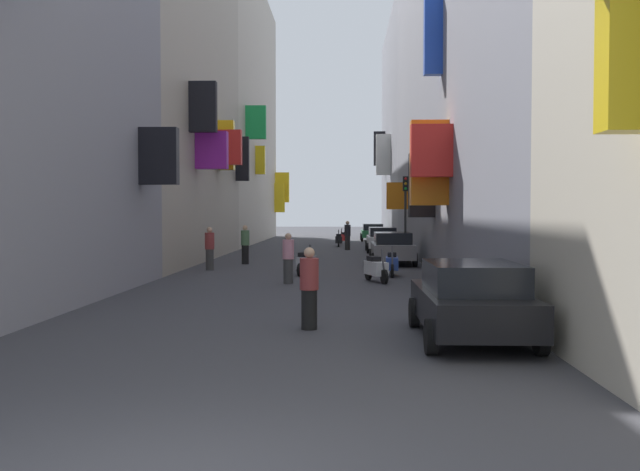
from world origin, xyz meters
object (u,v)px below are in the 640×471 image
object	(u,v)px
parked_car_white	(382,239)
pedestrian_far_away	(347,235)
parked_car_black	(471,299)
parked_car_grey	(392,247)
scooter_blue	(392,263)
pedestrian_crossing	(245,245)
scooter_silver	(306,263)
scooter_white	(376,268)
pedestrian_mid_street	(210,249)
traffic_light_near_corner	(405,202)
pedestrian_near_left	(309,289)
parked_car_green	(373,232)
scooter_red	(344,238)
pedestrian_near_right	(288,258)
scooter_black	(339,240)

from	to	relation	value
parked_car_white	pedestrian_far_away	size ratio (longest dim) A/B	2.48
parked_car_black	parked_car_white	distance (m)	27.48
parked_car_grey	scooter_blue	bearing A→B (deg)	-94.01
parked_car_black	pedestrian_crossing	world-z (taller)	pedestrian_crossing
parked_car_black	scooter_silver	world-z (taller)	parked_car_black
scooter_white	pedestrian_mid_street	world-z (taller)	pedestrian_mid_street
pedestrian_far_away	traffic_light_near_corner	xyz separation A→B (m)	(2.94, -6.57, 1.95)
parked_car_grey	pedestrian_far_away	distance (m)	11.45
pedestrian_crossing	pedestrian_far_away	size ratio (longest dim) A/B	0.98
pedestrian_near_left	pedestrian_far_away	distance (m)	28.51
pedestrian_crossing	pedestrian_mid_street	distance (m)	3.30
scooter_white	traffic_light_near_corner	distance (m)	12.95
parked_car_green	parked_car_grey	bearing A→B (deg)	-90.25
parked_car_grey	pedestrian_near_left	bearing A→B (deg)	-99.38
scooter_blue	pedestrian_crossing	world-z (taller)	pedestrian_crossing
scooter_blue	traffic_light_near_corner	world-z (taller)	traffic_light_near_corner
parked_car_white	scooter_red	bearing A→B (deg)	102.60
scooter_white	pedestrian_near_left	xyz separation A→B (m)	(-1.76, -9.37, 0.36)
parked_car_grey	pedestrian_far_away	xyz separation A→B (m)	(-1.95, 11.28, 0.14)
parked_car_grey	pedestrian_near_left	world-z (taller)	pedestrian_near_left
scooter_silver	pedestrian_mid_street	world-z (taller)	pedestrian_mid_street
pedestrian_near_right	pedestrian_far_away	bearing A→B (deg)	84.10
parked_car_white	pedestrian_crossing	world-z (taller)	pedestrian_crossing
pedestrian_crossing	pedestrian_near_left	world-z (taller)	pedestrian_crossing
traffic_light_near_corner	scooter_silver	bearing A→B (deg)	-114.42
scooter_red	pedestrian_far_away	world-z (taller)	pedestrian_far_away
parked_car_white	traffic_light_near_corner	bearing A→B (deg)	-78.07
scooter_red	parked_car_grey	bearing A→B (deg)	-83.52
parked_car_white	parked_car_green	world-z (taller)	parked_car_white
parked_car_grey	pedestrian_near_right	xyz separation A→B (m)	(-3.98, -8.40, 0.07)
pedestrian_near_left	scooter_black	bearing A→B (deg)	89.46
parked_car_white	pedestrian_crossing	distance (m)	11.47
parked_car_white	scooter_red	world-z (taller)	parked_car_white
parked_car_black	pedestrian_crossing	xyz separation A→B (m)	(-6.78, 18.12, 0.11)
parked_car_green	pedestrian_near_left	distance (m)	41.59
scooter_blue	pedestrian_near_right	xyz separation A→B (m)	(-3.59, -2.74, 0.36)
parked_car_grey	scooter_blue	xyz separation A→B (m)	(-0.40, -5.66, -0.29)
scooter_blue	pedestrian_far_away	bearing A→B (deg)	95.25
pedestrian_far_away	scooter_red	bearing A→B (deg)	91.58
parked_car_green	pedestrian_near_right	xyz separation A→B (m)	(-4.09, -32.67, 0.10)
pedestrian_far_away	traffic_light_near_corner	distance (m)	7.46
scooter_black	scooter_red	distance (m)	3.63
scooter_black	scooter_silver	size ratio (longest dim) A/B	1.10
pedestrian_near_left	pedestrian_near_right	distance (m)	8.89
parked_car_black	scooter_blue	xyz separation A→B (m)	(-0.59, 12.64, -0.30)
parked_car_white	pedestrian_near_right	world-z (taller)	pedestrian_near_right
pedestrian_near_left	pedestrian_mid_street	distance (m)	14.67
parked_car_black	pedestrian_far_away	bearing A→B (deg)	94.15
parked_car_white	scooter_silver	bearing A→B (deg)	-103.97
scooter_black	pedestrian_mid_street	distance (m)	19.46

